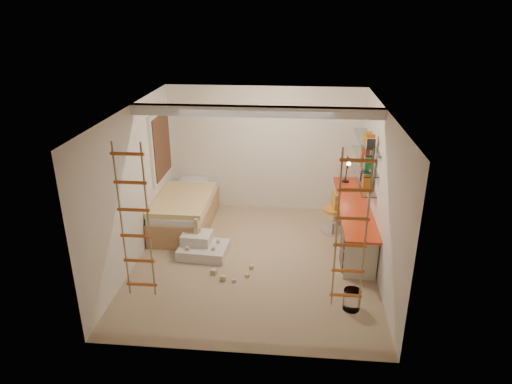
# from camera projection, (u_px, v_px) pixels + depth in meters

# --- Properties ---
(floor) EXTENTS (4.50, 4.50, 0.00)m
(floor) POSITION_uv_depth(u_px,v_px,m) (254.00, 260.00, 7.83)
(floor) COLOR tan
(floor) RESTS_ON ground
(ceiling_beam) EXTENTS (4.00, 0.18, 0.16)m
(ceiling_beam) POSITION_uv_depth(u_px,v_px,m) (256.00, 111.00, 7.15)
(ceiling_beam) COLOR white
(ceiling_beam) RESTS_ON ceiling
(window_frame) EXTENTS (0.06, 1.15, 1.35)m
(window_frame) POSITION_uv_depth(u_px,v_px,m) (160.00, 146.00, 8.79)
(window_frame) COLOR white
(window_frame) RESTS_ON wall_left
(window_blind) EXTENTS (0.02, 1.00, 1.20)m
(window_blind) POSITION_uv_depth(u_px,v_px,m) (162.00, 146.00, 8.79)
(window_blind) COLOR #4C2D1E
(window_blind) RESTS_ON window_frame
(rope_ladder_left) EXTENTS (0.41, 0.04, 2.13)m
(rope_ladder_left) POSITION_uv_depth(u_px,v_px,m) (135.00, 223.00, 5.76)
(rope_ladder_left) COLOR #D46124
(rope_ladder_left) RESTS_ON ceiling
(rope_ladder_right) EXTENTS (0.41, 0.04, 2.13)m
(rope_ladder_right) POSITION_uv_depth(u_px,v_px,m) (351.00, 232.00, 5.53)
(rope_ladder_right) COLOR orange
(rope_ladder_right) RESTS_ON ceiling
(waste_bin) EXTENTS (0.25, 0.25, 0.31)m
(waste_bin) POSITION_uv_depth(u_px,v_px,m) (352.00, 300.00, 6.53)
(waste_bin) COLOR white
(waste_bin) RESTS_ON floor
(desk) EXTENTS (0.56, 2.80, 0.75)m
(desk) POSITION_uv_depth(u_px,v_px,m) (352.00, 221.00, 8.33)
(desk) COLOR #E9411B
(desk) RESTS_ON floor
(shelves) EXTENTS (0.25, 1.80, 0.71)m
(shelves) POSITION_uv_depth(u_px,v_px,m) (364.00, 160.00, 8.14)
(shelves) COLOR white
(shelves) RESTS_ON wall_right
(bed) EXTENTS (1.02, 2.00, 0.69)m
(bed) POSITION_uv_depth(u_px,v_px,m) (185.00, 210.00, 8.96)
(bed) COLOR #AD7F51
(bed) RESTS_ON floor
(task_lamp) EXTENTS (0.14, 0.36, 0.57)m
(task_lamp) POSITION_uv_depth(u_px,v_px,m) (348.00, 166.00, 8.93)
(task_lamp) COLOR black
(task_lamp) RESTS_ON desk
(swivel_chair) EXTENTS (0.54, 0.54, 0.80)m
(swivel_chair) POSITION_uv_depth(u_px,v_px,m) (333.00, 218.00, 8.72)
(swivel_chair) COLOR orange
(swivel_chair) RESTS_ON floor
(play_platform) EXTENTS (0.86, 0.69, 0.37)m
(play_platform) POSITION_uv_depth(u_px,v_px,m) (202.00, 247.00, 7.99)
(play_platform) COLOR silver
(play_platform) RESTS_ON floor
(toy_blocks) EXTENTS (1.18, 0.99, 0.64)m
(toy_blocks) POSITION_uv_depth(u_px,v_px,m) (215.00, 252.00, 7.65)
(toy_blocks) COLOR #CCB284
(toy_blocks) RESTS_ON floor
(books) EXTENTS (0.14, 0.70, 0.92)m
(books) POSITION_uv_depth(u_px,v_px,m) (365.00, 156.00, 8.12)
(books) COLOR orange
(books) RESTS_ON shelves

